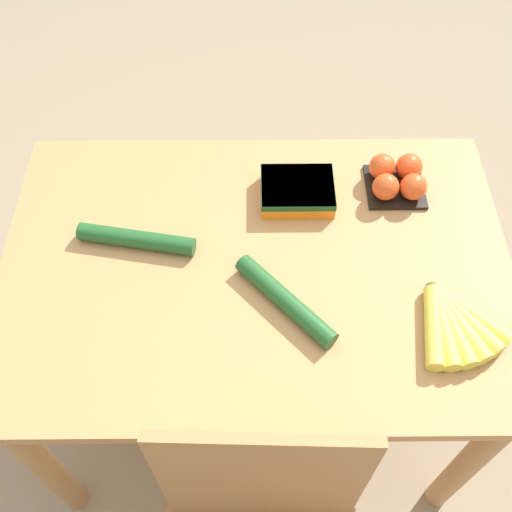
# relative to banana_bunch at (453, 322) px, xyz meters

# --- Properties ---
(ground_plane) EXTENTS (12.00, 12.00, 0.00)m
(ground_plane) POSITION_rel_banana_bunch_xyz_m (0.41, -0.17, -0.74)
(ground_plane) COLOR gray
(dining_table) EXTENTS (1.17, 0.80, 0.72)m
(dining_table) POSITION_rel_banana_bunch_xyz_m (0.41, -0.17, -0.13)
(dining_table) COLOR #B27F4C
(dining_table) RESTS_ON ground_plane
(banana_bunch) EXTENTS (0.19, 0.20, 0.04)m
(banana_bunch) POSITION_rel_banana_bunch_xyz_m (0.00, 0.00, 0.00)
(banana_bunch) COLOR brown
(banana_bunch) RESTS_ON dining_table
(tomato_pack) EXTENTS (0.14, 0.14, 0.07)m
(tomato_pack) POSITION_rel_banana_bunch_xyz_m (0.06, -0.39, 0.02)
(tomato_pack) COLOR black
(tomato_pack) RESTS_ON dining_table
(carrot_bag) EXTENTS (0.18, 0.14, 0.05)m
(carrot_bag) POSITION_rel_banana_bunch_xyz_m (0.31, -0.36, 0.01)
(carrot_bag) COLOR orange
(carrot_bag) RESTS_ON dining_table
(cucumber_near) EXTENTS (0.28, 0.09, 0.04)m
(cucumber_near) POSITION_rel_banana_bunch_xyz_m (0.69, -0.22, 0.00)
(cucumber_near) COLOR #1E5123
(cucumber_near) RESTS_ON dining_table
(cucumber_far) EXTENTS (0.22, 0.23, 0.04)m
(cucumber_far) POSITION_rel_banana_bunch_xyz_m (0.35, -0.06, 0.00)
(cucumber_far) COLOR #1E5123
(cucumber_far) RESTS_ON dining_table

